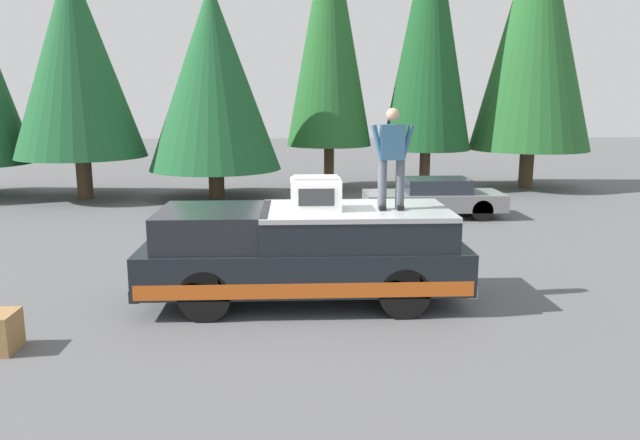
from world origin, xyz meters
TOP-DOWN VIEW (x-y plane):
  - ground_plane at (0.00, 0.00)m, footprint 90.00×90.00m
  - pickup_truck at (-0.04, -0.12)m, footprint 2.01×5.54m
  - compressor_unit at (-0.13, -0.32)m, footprint 0.65×0.84m
  - person_on_truck_bed at (-0.17, -1.58)m, footprint 0.29×0.72m
  - parked_car_grey at (7.58, -4.15)m, footprint 1.64×4.10m
  - conifer_far_left at (13.47, -9.22)m, footprint 4.60×4.60m
  - conifer_left at (13.23, -5.09)m, footprint 3.39×3.39m
  - conifer_center_left at (13.69, -1.36)m, footprint 3.29×3.29m
  - conifer_center_right at (11.44, 2.79)m, footprint 4.61×4.61m
  - conifer_right at (11.57, 7.47)m, footprint 4.47×4.47m

SIDE VIEW (x-z plane):
  - ground_plane at x=0.00m, z-range 0.00..0.00m
  - parked_car_grey at x=7.58m, z-range 0.00..1.16m
  - pickup_truck at x=-0.04m, z-range 0.05..1.70m
  - compressor_unit at x=-0.13m, z-range 1.65..2.21m
  - person_on_truck_bed at x=-0.17m, z-range 1.71..3.40m
  - conifer_center_right at x=11.44m, z-range 0.51..7.90m
  - conifer_right at x=11.57m, z-range 0.73..8.93m
  - conifer_left at x=13.23m, z-range 0.77..11.36m
  - conifer_center_left at x=13.69m, z-range 0.83..11.44m
  - conifer_far_left at x=13.47m, z-range 0.75..11.52m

